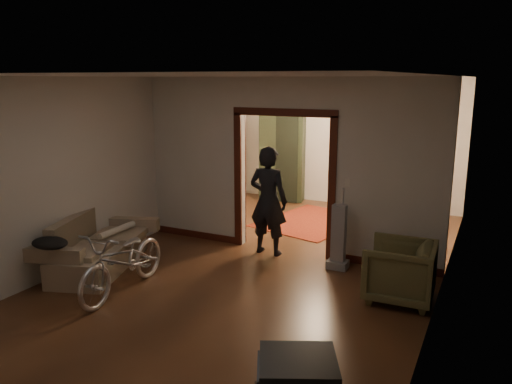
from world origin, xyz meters
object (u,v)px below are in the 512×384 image
Objects in this scene: person at (268,201)px; locker at (283,157)px; desk at (382,199)px; sofa at (98,242)px; armchair at (399,271)px; bicycle at (124,260)px.

locker is at bearing -69.38° from person.
desk is (2.40, -0.41, -0.65)m from locker.
sofa reaches higher than armchair.
bicycle is at bearing -69.61° from armchair.
sofa is 2.12× the size of armchair.
sofa is at bearing 146.87° from bicycle.
bicycle is 5.77m from locker.
sofa is at bearing 42.02° from person.
person is 1.85× the size of desk.
person reaches higher than bicycle.
desk is (1.15, 3.12, -0.52)m from person.
sofa is 1.89× the size of desk.
person is 0.87× the size of locker.
sofa is 1.05m from bicycle.
desk is (2.21, 5.33, -0.10)m from bicycle.
armchair is 2.43m from person.
desk is at bearing -20.49° from locker.
bicycle is at bearing -98.92° from locker.
armchair is at bearing -7.00° from sofa.
person reaches higher than desk.
sofa is at bearing -108.69° from locker.
bicycle is 2.01× the size of armchair.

